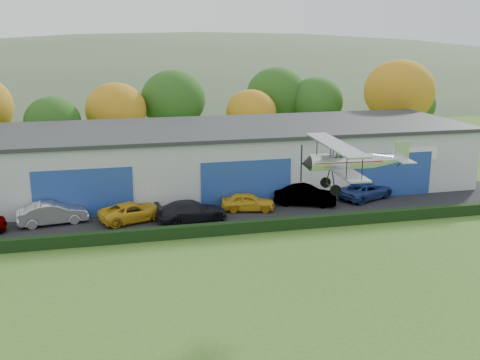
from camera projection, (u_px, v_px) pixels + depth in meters
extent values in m
cube|color=black|center=(223.00, 212.00, 43.33)|extent=(48.00, 9.00, 0.05)
cube|color=black|center=(238.00, 227.00, 38.71)|extent=(46.00, 0.60, 0.80)
cube|color=#B2B7BC|center=(229.00, 158.00, 49.75)|extent=(40.00, 12.00, 5.00)
cube|color=#2D3033|center=(229.00, 128.00, 49.09)|extent=(40.60, 12.60, 0.30)
cube|color=#234294|center=(83.00, 194.00, 41.54)|extent=(7.00, 0.12, 3.60)
cube|color=#234294|center=(246.00, 184.00, 44.23)|extent=(7.00, 0.12, 3.60)
cube|color=#234294|center=(391.00, 175.00, 46.91)|extent=(7.00, 0.12, 3.60)
cylinder|color=#3D2614|center=(55.00, 157.00, 56.13)|extent=(0.36, 0.36, 2.45)
ellipsoid|color=#1E4C14|center=(53.00, 122.00, 55.26)|extent=(5.32, 5.32, 4.79)
cylinder|color=#3D2614|center=(118.00, 149.00, 59.31)|extent=(0.36, 0.36, 2.80)
ellipsoid|color=#9A7212|center=(116.00, 110.00, 58.32)|extent=(6.08, 6.08, 5.47)
cylinder|color=#3D2614|center=(174.00, 141.00, 62.50)|extent=(0.36, 0.36, 3.15)
ellipsoid|color=#1E4C14|center=(173.00, 99.00, 61.38)|extent=(6.84, 6.84, 6.16)
cylinder|color=#3D2614|center=(251.00, 144.00, 62.49)|extent=(0.36, 0.36, 2.45)
ellipsoid|color=#9A7212|center=(251.00, 112.00, 61.62)|extent=(5.32, 5.32, 4.79)
cylinder|color=#3D2614|center=(315.00, 136.00, 66.12)|extent=(0.36, 0.36, 2.80)
ellipsoid|color=#1E4C14|center=(316.00, 102.00, 65.13)|extent=(6.08, 6.08, 5.47)
cylinder|color=#3D2614|center=(396.00, 137.00, 64.06)|extent=(0.36, 0.36, 3.50)
ellipsoid|color=#9A7212|center=(399.00, 91.00, 62.82)|extent=(7.60, 7.60, 6.84)
cylinder|color=#3D2614|center=(410.00, 134.00, 68.85)|extent=(0.36, 0.36, 2.45)
ellipsoid|color=#1E4C14|center=(413.00, 104.00, 67.98)|extent=(5.32, 5.32, 4.79)
cylinder|color=#3D2614|center=(276.00, 133.00, 67.07)|extent=(0.36, 0.36, 3.15)
ellipsoid|color=#1E4C14|center=(277.00, 95.00, 65.95)|extent=(6.84, 6.84, 6.16)
ellipsoid|color=#4C6642|center=(196.00, 135.00, 163.09)|extent=(320.00, 196.00, 56.00)
ellipsoid|color=#4C6642|center=(423.00, 108.00, 177.38)|extent=(240.00, 126.00, 36.00)
imported|color=silver|center=(52.00, 213.00, 40.37)|extent=(4.95, 2.41, 1.56)
imported|color=gold|center=(133.00, 212.00, 41.00)|extent=(5.24, 3.60, 1.33)
imported|color=black|center=(192.00, 211.00, 41.01)|extent=(5.22, 2.58, 1.46)
imported|color=gold|center=(248.00, 202.00, 43.36)|extent=(4.23, 2.48, 1.35)
imported|color=gray|center=(305.00, 195.00, 44.73)|extent=(5.00, 3.30, 1.56)
imported|color=navy|center=(366.00, 190.00, 46.40)|extent=(5.35, 4.04, 1.35)
cylinder|color=silver|center=(341.00, 162.00, 30.29)|extent=(3.41, 0.97, 0.80)
cone|color=silver|center=(389.00, 160.00, 30.77)|extent=(1.99, 0.90, 0.80)
cone|color=black|center=(306.00, 163.00, 29.96)|extent=(0.48, 0.82, 0.80)
cube|color=maroon|center=(346.00, 161.00, 30.33)|extent=(3.77, 1.00, 0.05)
cube|color=black|center=(350.00, 155.00, 30.28)|extent=(1.09, 0.58, 0.22)
cube|color=silver|center=(338.00, 167.00, 30.33)|extent=(1.43, 6.44, 0.09)
cube|color=silver|center=(335.00, 145.00, 30.00)|extent=(1.53, 6.80, 0.09)
cylinder|color=black|center=(347.00, 166.00, 27.91)|extent=(0.06, 0.06, 1.15)
cylinder|color=black|center=(362.00, 165.00, 28.05)|extent=(0.06, 0.06, 1.15)
cylinder|color=black|center=(317.00, 147.00, 32.31)|extent=(0.06, 0.06, 1.15)
cylinder|color=black|center=(331.00, 147.00, 32.45)|extent=(0.06, 0.06, 1.15)
cylinder|color=black|center=(337.00, 152.00, 29.78)|extent=(0.06, 0.19, 0.66)
cylinder|color=black|center=(333.00, 149.00, 30.37)|extent=(0.06, 0.19, 0.66)
cylinder|color=black|center=(333.00, 178.00, 30.03)|extent=(0.09, 0.62, 1.09)
cylinder|color=black|center=(328.00, 175.00, 30.75)|extent=(0.09, 0.62, 1.09)
cylinder|color=black|center=(330.00, 186.00, 30.52)|extent=(0.15, 1.69, 0.06)
cylinder|color=black|center=(336.00, 190.00, 29.76)|extent=(0.57, 0.15, 0.57)
cylinder|color=black|center=(325.00, 183.00, 31.28)|extent=(0.57, 0.15, 0.57)
cylinder|color=black|center=(400.00, 164.00, 30.93)|extent=(0.33, 0.07, 0.37)
cube|color=silver|center=(400.00, 159.00, 30.86)|extent=(0.91, 2.35, 0.05)
cube|color=silver|center=(402.00, 150.00, 30.77)|extent=(0.80, 0.09, 0.98)
cube|color=black|center=(301.00, 164.00, 29.91)|extent=(0.06, 0.11, 1.95)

